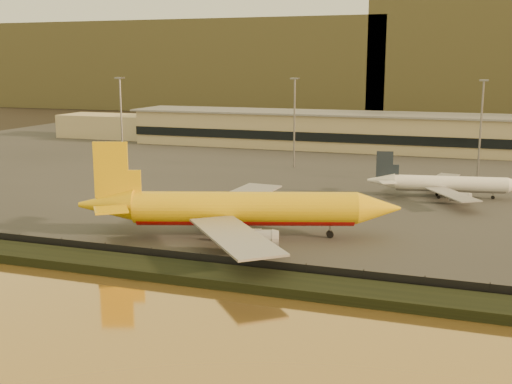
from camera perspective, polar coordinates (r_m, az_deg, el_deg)
ground at (r=107.51m, az=-3.11°, el=-4.70°), size 900.00×900.00×0.00m
embankment at (r=92.51m, az=-7.11°, el=-7.03°), size 320.00×7.00×1.40m
tarmac at (r=196.80m, az=7.37°, el=2.67°), size 320.00×220.00×0.20m
perimeter_fence at (r=95.74m, az=-6.06°, el=-5.98°), size 300.00×0.05×2.20m
terminal_building at (r=228.75m, az=5.42°, el=5.49°), size 202.00×25.00×12.60m
apron_light_masts at (r=172.83m, az=11.04°, el=6.55°), size 152.20×12.20×25.40m
distant_hills at (r=439.64m, az=11.47°, el=11.45°), size 470.00×160.00×70.00m
dhl_cargo_jet at (r=109.92m, az=-1.49°, el=-1.55°), size 54.19×51.65×16.56m
white_narrowbody_jet at (r=148.91m, az=16.63°, el=0.67°), size 35.14×33.90×10.12m
gse_vehicle_yellow at (r=128.72m, az=9.52°, el=-1.62°), size 4.42×3.14×1.82m
gse_vehicle_white at (r=139.69m, az=-2.59°, el=-0.49°), size 3.72×2.56×1.53m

